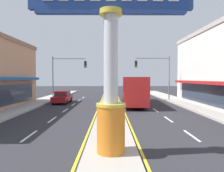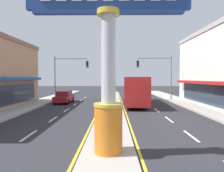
{
  "view_description": "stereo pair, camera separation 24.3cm",
  "coord_description": "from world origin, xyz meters",
  "views": [
    {
      "loc": [
        -0.03,
        -1.72,
        3.13
      ],
      "look_at": [
        0.1,
        12.23,
        2.6
      ],
      "focal_mm": 32.52,
      "sensor_mm": 36.0,
      "label": 1
    },
    {
      "loc": [
        0.22,
        -1.72,
        3.13
      ],
      "look_at": [
        0.1,
        12.23,
        2.6
      ],
      "focal_mm": 32.52,
      "sensor_mm": 36.0,
      "label": 2
    }
  ],
  "objects": [
    {
      "name": "lane_markings",
      "position": [
        0.0,
        16.65,
        0.0
      ],
      "size": [
        8.98,
        52.0,
        0.01
      ],
      "color": "silver",
      "rests_on": "ground"
    },
    {
      "name": "sidewalk_left",
      "position": [
        -9.19,
        16.0,
        0.09
      ],
      "size": [
        2.94,
        60.0,
        0.18
      ],
      "primitive_type": "cube",
      "color": "#ADA89E",
      "rests_on": "ground"
    },
    {
      "name": "bus_near_right_lane",
      "position": [
        2.77,
        22.73,
        1.87
      ],
      "size": [
        3.15,
        11.33,
        3.26
      ],
      "color": "#B21E1E",
      "rests_on": "ground"
    },
    {
      "name": "sidewalk_right",
      "position": [
        9.19,
        16.0,
        0.09
      ],
      "size": [
        2.94,
        60.0,
        0.18
      ],
      "primitive_type": "cube",
      "color": "#ADA89E",
      "rests_on": "ground"
    },
    {
      "name": "district_sign",
      "position": [
        -0.0,
        6.37,
        3.98
      ],
      "size": [
        6.44,
        1.19,
        7.2
      ],
      "color": "orange",
      "rests_on": "median_strip"
    },
    {
      "name": "traffic_light_right_side",
      "position": [
        6.35,
        26.14,
        4.25
      ],
      "size": [
        4.86,
        0.46,
        6.2
      ],
      "color": "slate",
      "rests_on": "ground"
    },
    {
      "name": "traffic_light_left_side",
      "position": [
        -6.35,
        26.87,
        4.25
      ],
      "size": [
        4.86,
        0.46,
        6.2
      ],
      "color": "slate",
      "rests_on": "ground"
    },
    {
      "name": "sedan_near_left_lane",
      "position": [
        -6.07,
        23.86,
        0.79
      ],
      "size": [
        1.87,
        4.31,
        1.53
      ],
      "color": "maroon",
      "rests_on": "ground"
    },
    {
      "name": "median_strip",
      "position": [
        0.0,
        18.0,
        0.07
      ],
      "size": [
        2.24,
        52.0,
        0.14
      ],
      "primitive_type": "cube",
      "color": "#A39E93",
      "rests_on": "ground"
    }
  ]
}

